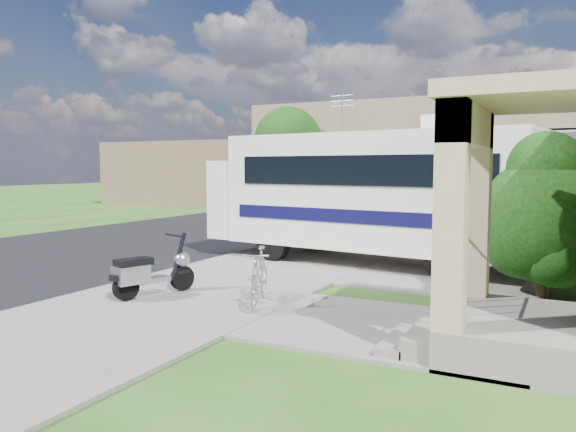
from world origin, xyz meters
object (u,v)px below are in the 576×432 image
at_px(shrub, 549,215).
at_px(motorhome, 368,192).
at_px(pickup_truck, 279,204).
at_px(bicycle, 259,280).
at_px(garden_hose, 441,316).
at_px(scooter, 149,273).
at_px(van, 330,196).

bearing_deg(shrub, motorhome, 151.77).
height_order(motorhome, pickup_truck, motorhome).
relative_size(motorhome, bicycle, 5.23).
bearing_deg(garden_hose, scooter, -169.63).
height_order(shrub, van, shrub).
bearing_deg(van, shrub, -52.74).
xyz_separation_m(motorhome, shrub, (4.18, -2.24, -0.25)).
bearing_deg(van, garden_hose, -58.83).
distance_m(motorhome, pickup_truck, 11.22).
relative_size(motorhome, garden_hose, 23.41).
height_order(scooter, garden_hose, scooter).
relative_size(scooter, garden_hose, 4.55).
relative_size(bicycle, pickup_truck, 0.29).
bearing_deg(bicycle, van, 89.41).
height_order(scooter, pickup_truck, pickup_truck).
bearing_deg(scooter, motorhome, 85.48).
bearing_deg(bicycle, garden_hose, -9.45).
height_order(motorhome, garden_hose, motorhome).
distance_m(shrub, scooter, 7.33).
bearing_deg(shrub, van, 123.04).
bearing_deg(motorhome, pickup_truck, 136.56).
height_order(pickup_truck, van, van).
bearing_deg(garden_hose, bicycle, -169.47).
height_order(motorhome, shrub, motorhome).
relative_size(bicycle, van, 0.30).
height_order(shrub, bicycle, shrub).
xyz_separation_m(scooter, pickup_truck, (-4.74, 14.11, 0.30)).
bearing_deg(scooter, pickup_truck, 127.11).
bearing_deg(bicycle, shrub, 12.78).
distance_m(motorhome, scooter, 6.07).
relative_size(shrub, van, 0.56).
relative_size(scooter, van, 0.30).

